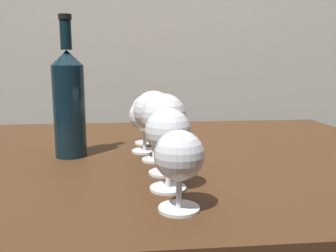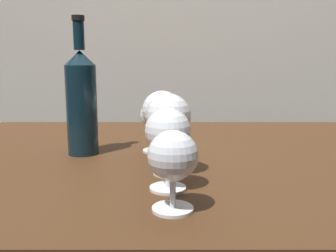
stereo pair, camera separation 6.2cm
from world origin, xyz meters
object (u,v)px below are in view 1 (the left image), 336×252
wine_glass_merlot (168,134)px  wine_bottle (69,101)px  wine_glass_rose (182,158)px  wine_glass_pinot (164,118)px  wine_glass_port (154,112)px  wine_glass_empty (146,111)px  wine_glass_cabernet (144,117)px

wine_glass_merlot → wine_bottle: wine_bottle is taller
wine_glass_rose → wine_glass_pinot: 0.19m
wine_glass_pinot → wine_bottle: 0.27m
wine_glass_port → wine_glass_empty: size_ratio=1.19×
wine_glass_rose → wine_glass_empty: 0.46m
wine_glass_port → wine_bottle: size_ratio=0.49×
wine_glass_cabernet → wine_glass_merlot: bearing=-83.6°
wine_glass_rose → wine_bottle: size_ratio=0.38×
wine_glass_cabernet → wine_glass_empty: wine_glass_empty is taller
wine_glass_cabernet → wine_glass_empty: 0.09m
wine_glass_pinot → wine_bottle: (-0.21, 0.16, 0.02)m
wine_glass_port → wine_bottle: bearing=162.1°
wine_glass_merlot → wine_glass_cabernet: (-0.03, 0.27, -0.01)m
wine_bottle → wine_glass_rose: bearing=-57.6°
wine_glass_merlot → wine_glass_cabernet: size_ratio=1.11×
wine_glass_merlot → wine_glass_empty: size_ratio=1.08×
wine_glass_rose → wine_glass_empty: bearing=94.3°
wine_glass_port → wine_glass_merlot: bearing=-86.2°
wine_glass_rose → wine_glass_merlot: wine_glass_merlot is taller
wine_glass_pinot → wine_bottle: wine_bottle is taller
wine_glass_merlot → wine_glass_port: size_ratio=0.91×
wine_glass_port → wine_bottle: (-0.20, 0.06, 0.02)m
wine_glass_cabernet → wine_bottle: size_ratio=0.40×
wine_glass_merlot → wine_glass_cabernet: 0.28m
wine_glass_rose → wine_glass_pinot: wine_glass_pinot is taller
wine_glass_merlot → wine_glass_empty: 0.37m
wine_glass_cabernet → wine_glass_rose: bearing=-83.4°
wine_glass_pinot → wine_glass_cabernet: (-0.03, 0.18, -0.03)m
wine_glass_port → wine_bottle: wine_bottle is taller
wine_glass_merlot → wine_glass_empty: (-0.02, 0.37, -0.01)m
wine_glass_cabernet → wine_glass_empty: (0.01, 0.09, 0.00)m
wine_glass_pinot → wine_glass_empty: wine_glass_pinot is taller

